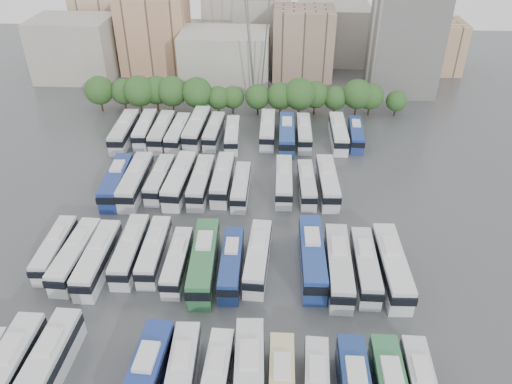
# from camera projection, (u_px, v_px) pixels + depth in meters

# --- Properties ---
(ground) EXTENTS (220.00, 220.00, 0.00)m
(ground) POSITION_uv_depth(u_px,v_px,m) (224.00, 240.00, 68.38)
(ground) COLOR #424447
(ground) RESTS_ON ground
(tree_line) EXTENTS (65.91, 7.80, 8.20)m
(tree_line) POSITION_uv_depth(u_px,v_px,m) (235.00, 94.00, 101.31)
(tree_line) COLOR black
(tree_line) RESTS_ON ground
(city_buildings) EXTENTS (102.00, 35.00, 20.00)m
(city_buildings) POSITION_uv_depth(u_px,v_px,m) (224.00, 35.00, 124.66)
(city_buildings) COLOR #9E998E
(city_buildings) RESTS_ON ground
(apartment_tower) EXTENTS (14.00, 14.00, 26.00)m
(apartment_tower) POSITION_uv_depth(u_px,v_px,m) (406.00, 32.00, 108.37)
(apartment_tower) COLOR silver
(apartment_tower) RESTS_ON ground
(electricity_pylon) EXTENTS (9.00, 6.91, 33.83)m
(electricity_pylon) POSITION_uv_depth(u_px,v_px,m) (258.00, 12.00, 100.04)
(electricity_pylon) COLOR slate
(electricity_pylon) RESTS_ON ground
(bus_r0_s1) EXTENTS (3.05, 13.43, 4.20)m
(bus_r0_s1) POSITION_uv_depth(u_px,v_px,m) (5.00, 376.00, 47.62)
(bus_r0_s1) COLOR silver
(bus_r0_s1) RESTS_ON ground
(bus_r0_s2) EXTENTS (3.26, 13.09, 4.08)m
(bus_r0_s2) POSITION_uv_depth(u_px,v_px,m) (46.00, 368.00, 48.40)
(bus_r0_s2) COLOR silver
(bus_r0_s2) RESTS_ON ground
(bus_r0_s5) EXTENTS (3.58, 13.43, 4.17)m
(bus_r0_s5) POSITION_uv_depth(u_px,v_px,m) (144.00, 384.00, 46.86)
(bus_r0_s5) COLOR navy
(bus_r0_s5) RESTS_ON ground
(bus_r0_s6) EXTENTS (3.01, 11.89, 3.71)m
(bus_r0_s6) POSITION_uv_depth(u_px,v_px,m) (181.00, 378.00, 47.65)
(bus_r0_s6) COLOR silver
(bus_r0_s6) RESTS_ON ground
(bus_r0_s7) EXTENTS (2.74, 11.17, 3.48)m
(bus_r0_s7) POSITION_uv_depth(u_px,v_px,m) (216.00, 382.00, 47.41)
(bus_r0_s7) COLOR silver
(bus_r0_s7) RESTS_ON ground
(bus_r0_s8) EXTENTS (3.53, 13.38, 4.16)m
(bus_r0_s8) POSITION_uv_depth(u_px,v_px,m) (249.00, 382.00, 47.04)
(bus_r0_s8) COLOR silver
(bus_r0_s8) RESTS_ON ground
(bus_r1_s0) EXTENTS (2.61, 11.06, 3.46)m
(bus_r1_s0) POSITION_uv_depth(u_px,v_px,m) (55.00, 249.00, 64.18)
(bus_r1_s0) COLOR silver
(bus_r1_s0) RESTS_ON ground
(bus_r1_s1) EXTENTS (3.18, 12.17, 3.79)m
(bus_r1_s1) POSITION_uv_depth(u_px,v_px,m) (76.00, 255.00, 62.89)
(bus_r1_s1) COLOR silver
(bus_r1_s1) RESTS_ON ground
(bus_r1_s2) EXTENTS (2.79, 12.32, 3.86)m
(bus_r1_s2) POSITION_uv_depth(u_px,v_px,m) (98.00, 258.00, 62.28)
(bus_r1_s2) COLOR silver
(bus_r1_s2) RESTS_ON ground
(bus_r1_s3) EXTENTS (2.70, 11.87, 3.72)m
(bus_r1_s3) POSITION_uv_depth(u_px,v_px,m) (130.00, 250.00, 63.78)
(bus_r1_s3) COLOR silver
(bus_r1_s3) RESTS_ON ground
(bus_r1_s4) EXTENTS (2.64, 11.44, 3.58)m
(bus_r1_s4) POSITION_uv_depth(u_px,v_px,m) (154.00, 250.00, 63.77)
(bus_r1_s4) COLOR silver
(bus_r1_s4) RESTS_ON ground
(bus_r1_s5) EXTENTS (2.37, 10.82, 3.39)m
(bus_r1_s5) POSITION_uv_depth(u_px,v_px,m) (178.00, 261.00, 62.18)
(bus_r1_s5) COLOR silver
(bus_r1_s5) RESTS_ON ground
(bus_r1_s6) EXTENTS (3.46, 13.56, 4.22)m
(bus_r1_s6) POSITION_uv_depth(u_px,v_px,m) (204.00, 261.00, 61.59)
(bus_r1_s6) COLOR #307041
(bus_r1_s6) RESTS_ON ground
(bus_r1_s7) EXTENTS (2.69, 11.56, 3.61)m
(bus_r1_s7) POSITION_uv_depth(u_px,v_px,m) (231.00, 263.00, 61.67)
(bus_r1_s7) COLOR navy
(bus_r1_s7) RESTS_ON ground
(bus_r1_s8) EXTENTS (3.20, 12.08, 3.76)m
(bus_r1_s8) POSITION_uv_depth(u_px,v_px,m) (258.00, 257.00, 62.58)
(bus_r1_s8) COLOR silver
(bus_r1_s8) RESTS_ON ground
(bus_r1_s10) EXTENTS (3.23, 13.48, 4.21)m
(bus_r1_s10) POSITION_uv_depth(u_px,v_px,m) (312.00, 256.00, 62.30)
(bus_r1_s10) COLOR navy
(bus_r1_s10) RESTS_ON ground
(bus_r1_s11) EXTENTS (2.98, 13.04, 4.08)m
(bus_r1_s11) POSITION_uv_depth(u_px,v_px,m) (339.00, 266.00, 60.96)
(bus_r1_s11) COLOR silver
(bus_r1_s11) RESTS_ON ground
(bus_r1_s12) EXTENTS (2.65, 11.99, 3.76)m
(bus_r1_s12) POSITION_uv_depth(u_px,v_px,m) (365.00, 266.00, 61.20)
(bus_r1_s12) COLOR silver
(bus_r1_s12) RESTS_ON ground
(bus_r1_s13) EXTENTS (3.20, 13.25, 4.14)m
(bus_r1_s13) POSITION_uv_depth(u_px,v_px,m) (392.00, 266.00, 60.89)
(bus_r1_s13) COLOR silver
(bus_r1_s13) RESTS_ON ground
(bus_r2_s1) EXTENTS (3.37, 12.82, 3.99)m
(bus_r2_s1) POSITION_uv_depth(u_px,v_px,m) (117.00, 181.00, 77.59)
(bus_r2_s1) COLOR navy
(bus_r2_s1) RESTS_ON ground
(bus_r2_s2) EXTENTS (2.85, 13.02, 4.08)m
(bus_r2_s2) POSITION_uv_depth(u_px,v_px,m) (136.00, 180.00, 77.66)
(bus_r2_s2) COLOR silver
(bus_r2_s2) RESTS_ON ground
(bus_r2_s3) EXTENTS (2.85, 11.42, 3.56)m
(bus_r2_s3) POSITION_uv_depth(u_px,v_px,m) (160.00, 179.00, 78.56)
(bus_r2_s3) COLOR silver
(bus_r2_s3) RESTS_ON ground
(bus_r2_s4) EXTENTS (3.52, 13.17, 4.09)m
(bus_r2_s4) POSITION_uv_depth(u_px,v_px,m) (180.00, 179.00, 77.88)
(bus_r2_s4) COLOR white
(bus_r2_s4) RESTS_ON ground
(bus_r2_s5) EXTENTS (2.93, 12.29, 3.84)m
(bus_r2_s5) POSITION_uv_depth(u_px,v_px,m) (201.00, 181.00, 77.65)
(bus_r2_s5) COLOR silver
(bus_r2_s5) RESTS_ON ground
(bus_r2_s6) EXTENTS (2.79, 12.25, 3.83)m
(bus_r2_s6) POSITION_uv_depth(u_px,v_px,m) (223.00, 178.00, 78.37)
(bus_r2_s6) COLOR silver
(bus_r2_s6) RESTS_ON ground
(bus_r2_s7) EXTENTS (2.45, 10.85, 3.40)m
(bus_r2_s7) POSITION_uv_depth(u_px,v_px,m) (241.00, 186.00, 76.89)
(bus_r2_s7) COLOR silver
(bus_r2_s7) RESTS_ON ground
(bus_r2_s9) EXTENTS (2.66, 11.83, 3.70)m
(bus_r2_s9) POSITION_uv_depth(u_px,v_px,m) (284.00, 181.00, 77.93)
(bus_r2_s9) COLOR silver
(bus_r2_s9) RESTS_ON ground
(bus_r2_s10) EXTENTS (2.87, 11.05, 3.44)m
(bus_r2_s10) POSITION_uv_depth(u_px,v_px,m) (307.00, 184.00, 77.39)
(bus_r2_s10) COLOR silver
(bus_r2_s10) RESTS_ON ground
(bus_r2_s11) EXTENTS (3.15, 12.45, 3.88)m
(bus_r2_s11) POSITION_uv_depth(u_px,v_px,m) (328.00, 182.00, 77.51)
(bus_r2_s11) COLOR silver
(bus_r2_s11) RESTS_ON ground
(bus_r3_s0) EXTENTS (3.09, 13.07, 4.08)m
(bus_r3_s0) POSITION_uv_depth(u_px,v_px,m) (125.00, 131.00, 92.34)
(bus_r3_s0) COLOR silver
(bus_r3_s0) RESTS_ON ground
(bus_r3_s1) EXTENTS (3.00, 11.91, 3.71)m
(bus_r3_s1) POSITION_uv_depth(u_px,v_px,m) (145.00, 128.00, 93.68)
(bus_r3_s1) COLOR white
(bus_r3_s1) RESTS_ON ground
(bus_r3_s2) EXTENTS (2.80, 12.40, 3.88)m
(bus_r3_s2) POSITION_uv_depth(u_px,v_px,m) (162.00, 131.00, 92.54)
(bus_r3_s2) COLOR silver
(bus_r3_s2) RESTS_ON ground
(bus_r3_s3) EXTENTS (3.03, 11.94, 3.72)m
(bus_r3_s3) POSITION_uv_depth(u_px,v_px,m) (178.00, 133.00, 92.14)
(bus_r3_s3) COLOR silver
(bus_r3_s3) RESTS_ON ground
(bus_r3_s4) EXTENTS (3.59, 13.48, 4.19)m
(bus_r3_s4) POSITION_uv_depth(u_px,v_px,m) (197.00, 128.00, 93.30)
(bus_r3_s4) COLOR silver
(bus_r3_s4) RESTS_ON ground
(bus_r3_s5) EXTENTS (3.06, 11.58, 3.60)m
(bus_r3_s5) POSITION_uv_depth(u_px,v_px,m) (214.00, 131.00, 92.92)
(bus_r3_s5) COLOR silver
(bus_r3_s5) RESTS_ON ground
(bus_r3_s6) EXTENTS (2.96, 11.26, 3.50)m
(bus_r3_s6) POSITION_uv_depth(u_px,v_px,m) (232.00, 134.00, 91.80)
(bus_r3_s6) COLOR white
(bus_r3_s6) RESTS_ON ground
(bus_r3_s8) EXTENTS (2.74, 12.23, 3.83)m
(bus_r3_s8) POSITION_uv_depth(u_px,v_px,m) (268.00, 129.00, 93.22)
(bus_r3_s8) COLOR silver
(bus_r3_s8) RESTS_ON ground
(bus_r3_s9) EXTENTS (2.83, 12.83, 4.02)m
(bus_r3_s9) POSITION_uv_depth(u_px,v_px,m) (287.00, 134.00, 91.39)
(bus_r3_s9) COLOR navy
(bus_r3_s9) RESTS_ON ground
(bus_r3_s10) EXTENTS (2.65, 11.63, 3.64)m
(bus_r3_s10) POSITION_uv_depth(u_px,v_px,m) (304.00, 132.00, 92.32)
(bus_r3_s10) COLOR silver
(bus_r3_s10) RESTS_ON ground
(bus_r3_s12) EXTENTS (2.81, 12.35, 3.87)m
(bus_r3_s12) POSITION_uv_depth(u_px,v_px,m) (338.00, 133.00, 91.94)
(bus_r3_s12) COLOR silver
(bus_r3_s12) RESTS_ON ground
(bus_r3_s13) EXTENTS (2.90, 11.00, 3.42)m
(bus_r3_s13) POSITION_uv_depth(u_px,v_px,m) (356.00, 134.00, 92.07)
(bus_r3_s13) COLOR navy
(bus_r3_s13) RESTS_ON ground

